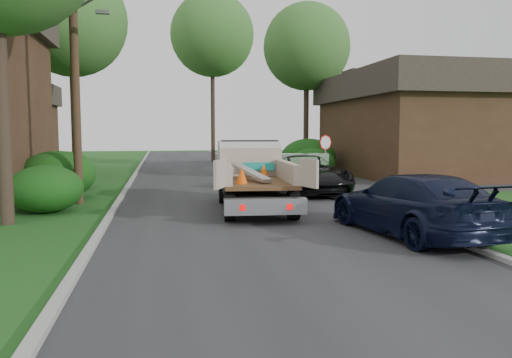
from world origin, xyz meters
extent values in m
plane|color=#1C4F16|center=(0.00, 0.00, 0.00)|extent=(120.00, 120.00, 0.00)
cube|color=#28282B|center=(0.00, 10.00, 0.00)|extent=(8.00, 90.00, 0.02)
cube|color=#28282B|center=(12.00, 9.00, 0.01)|extent=(16.00, 7.00, 0.02)
cube|color=#9E9E99|center=(-4.10, 10.00, 0.06)|extent=(0.20, 90.00, 0.12)
cube|color=#9E9E99|center=(4.10, 10.00, 0.06)|extent=(0.20, 90.00, 0.12)
cylinder|color=slate|center=(5.20, 9.00, 1.00)|extent=(0.06, 0.06, 2.00)
cylinder|color=#B20A0A|center=(5.20, 9.00, 2.10)|extent=(0.71, 0.32, 0.76)
cylinder|color=#382619|center=(-5.50, 5.00, 5.00)|extent=(0.30, 0.30, 10.00)
cylinder|color=slate|center=(-5.00, 4.50, 7.00)|extent=(1.22, 0.76, 0.57)
cube|color=slate|center=(-4.40, 4.00, 6.60)|extent=(0.45, 0.20, 0.12)
cube|color=#3C2718|center=(13.00, 14.00, 2.25)|extent=(9.00, 12.00, 4.50)
cube|color=#332B26|center=(13.00, 14.00, 5.30)|extent=(9.72, 12.96, 1.60)
cube|color=#332B26|center=(13.00, 14.00, 6.10)|extent=(9.72, 1.80, 0.20)
ellipsoid|color=#114610|center=(-6.20, 3.00, 0.77)|extent=(2.34, 2.34, 1.53)
ellipsoid|color=#114610|center=(-6.50, 6.50, 0.94)|extent=(2.86, 2.86, 1.87)
ellipsoid|color=#114610|center=(-6.80, 10.00, 0.85)|extent=(2.60, 2.60, 1.70)
ellipsoid|color=#114610|center=(5.80, 13.00, 0.85)|extent=(2.60, 2.60, 1.70)
ellipsoid|color=#114610|center=(6.50, 16.00, 1.10)|extent=(3.38, 3.38, 2.21)
cylinder|color=#2D2119|center=(-6.80, 1.00, 4.00)|extent=(0.36, 0.36, 8.00)
cylinder|color=#2D2119|center=(-7.50, 17.00, 4.50)|extent=(0.36, 0.36, 9.00)
sphere|color=#235C22|center=(-7.50, 17.00, 9.00)|extent=(6.40, 6.40, 6.40)
cylinder|color=#2D2119|center=(7.50, 20.00, 4.25)|extent=(0.36, 0.36, 8.50)
sphere|color=#235C22|center=(7.50, 20.00, 8.50)|extent=(6.00, 6.00, 6.00)
cylinder|color=#2D2119|center=(2.00, 30.00, 5.50)|extent=(0.36, 0.36, 11.00)
sphere|color=#235C22|center=(2.00, 30.00, 11.00)|extent=(7.20, 7.20, 7.20)
cylinder|color=black|center=(-0.35, 4.07, 0.45)|extent=(0.36, 0.91, 0.89)
cylinder|color=black|center=(1.53, 3.92, 0.45)|extent=(0.36, 0.91, 0.89)
cylinder|color=black|center=(-0.63, 0.32, 0.45)|extent=(0.36, 0.91, 0.89)
cylinder|color=black|center=(1.24, 0.18, 0.45)|extent=(0.36, 0.91, 0.89)
cube|color=black|center=(0.46, 2.22, 0.61)|extent=(2.41, 5.87, 0.24)
cube|color=silver|center=(0.61, 4.29, 1.48)|extent=(2.30, 1.94, 1.53)
cube|color=black|center=(0.61, 4.29, 2.03)|extent=(2.15, 1.78, 0.54)
cube|color=#472D19|center=(0.40, 1.53, 0.99)|extent=(2.44, 3.72, 0.12)
cube|color=beige|center=(0.54, 3.31, 1.53)|extent=(2.18, 0.26, 0.99)
cube|color=beige|center=(-0.58, 1.61, 1.34)|extent=(0.50, 3.37, 0.59)
cube|color=beige|center=(1.39, 1.46, 1.34)|extent=(0.50, 3.37, 0.59)
cube|color=silver|center=(0.24, -0.59, 0.54)|extent=(2.29, 0.52, 0.45)
cube|color=#B20505|center=(-0.41, -0.72, 0.54)|extent=(0.16, 0.05, 0.16)
cube|color=#B20505|center=(0.87, -0.82, 0.54)|extent=(0.16, 0.05, 0.16)
cube|color=beige|center=(-0.98, -0.35, 1.43)|extent=(0.44, 0.84, 0.79)
cube|color=beige|center=(1.49, -0.54, 1.43)|extent=(0.32, 0.88, 0.79)
cube|color=silver|center=(0.21, 1.64, 1.33)|extent=(0.89, 2.56, 0.46)
cone|color=#F2590A|center=(-0.21, 0.68, 1.30)|extent=(0.38, 0.38, 0.49)
cone|color=#F2590A|center=(0.74, 2.10, 1.30)|extent=(0.38, 0.38, 0.49)
cube|color=#148C84|center=(0.77, 3.04, 1.39)|extent=(1.09, 0.18, 0.28)
imported|color=black|center=(3.45, 6.66, 0.81)|extent=(3.14, 6.04, 1.63)
imported|color=black|center=(3.57, -2.50, 0.78)|extent=(2.80, 5.59, 1.56)
camera|label=1|loc=(-2.57, -13.85, 2.55)|focal=35.00mm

